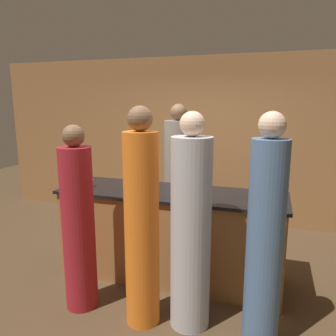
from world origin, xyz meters
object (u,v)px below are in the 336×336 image
bartender (178,182)px  guest_1 (191,231)px  guest_3 (265,242)px  wine_bottle_0 (128,180)px  guest_0 (78,225)px  guest_2 (142,225)px

bartender → guest_1: bartender is taller
guest_3 → wine_bottle_0: 1.74m
guest_0 → wine_bottle_0: guest_0 is taller
guest_3 → bartender: bearing=125.6°
guest_0 → guest_2: size_ratio=0.91×
guest_0 → guest_1: bearing=3.3°
guest_3 → guest_0: bearing=179.0°
guest_0 → wine_bottle_0: size_ratio=5.96×
bartender → guest_1: bearing=110.0°
guest_3 → wine_bottle_0: bearing=153.8°
wine_bottle_0 → guest_0: bearing=-105.7°
guest_2 → guest_1: bearing=12.3°
guest_1 → guest_2: bearing=-167.7°
bartender → guest_2: 1.72m
bartender → wine_bottle_0: size_ratio=6.55×
bartender → wine_bottle_0: bartender is taller
guest_2 → guest_3: bearing=0.0°
bartender → wine_bottle_0: (-0.32, -0.95, 0.22)m
guest_2 → guest_3: 1.07m
guest_0 → guest_1: (1.11, 0.06, 0.05)m
wine_bottle_0 → guest_1: bearing=-36.3°
bartender → guest_2: size_ratio=1.00×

